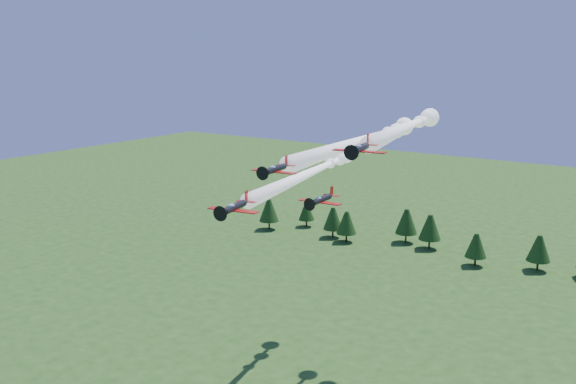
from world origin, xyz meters
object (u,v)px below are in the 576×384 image
Objects in this scene: plane_lead at (366,139)px; plane_left at (313,171)px; plane_right at (410,126)px; plane_slot at (321,200)px.

plane_left is (-13.36, 3.50, -7.81)m from plane_lead.
plane_right is at bearing -9.65° from plane_left.
plane_right is (6.57, 3.73, 2.48)m from plane_lead.
plane_left is 7.56× the size of plane_slot.
plane_left is at bearing 170.06° from plane_right.
plane_slot is (1.45, -17.82, -7.49)m from plane_lead.
plane_right is at bearing 74.07° from plane_slot.
plane_left is at bearing 122.23° from plane_slot.
plane_right reaches higher than plane_left.
plane_lead is at bearing 92.10° from plane_slot.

